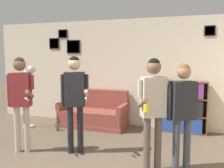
{
  "coord_description": "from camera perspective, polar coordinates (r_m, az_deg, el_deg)",
  "views": [
    {
      "loc": [
        1.65,
        -2.5,
        1.78
      ],
      "look_at": [
        0.15,
        1.81,
        1.27
      ],
      "focal_mm": 40.0,
      "sensor_mm": 36.0,
      "label": 1
    }
  ],
  "objects": [
    {
      "name": "person_watcher_holding_cup",
      "position": [
        3.84,
        9.41,
        -4.11
      ],
      "size": [
        0.44,
        0.57,
        1.75
      ],
      "color": "brown",
      "rests_on": "ground_plane"
    },
    {
      "name": "person_spectator_near_bookshelf",
      "position": [
        3.95,
        15.87,
        -4.88
      ],
      "size": [
        0.44,
        0.35,
        1.67
      ],
      "color": "#3D4247",
      "rests_on": "ground_plane"
    },
    {
      "name": "bookshelf",
      "position": [
        6.05,
        15.57,
        -5.05
      ],
      "size": [
        1.15,
        0.3,
        1.2
      ],
      "color": "brown",
      "rests_on": "ground_plane"
    },
    {
      "name": "wall_back",
      "position": [
        6.38,
        4.02,
        2.61
      ],
      "size": [
        7.84,
        0.08,
        2.7
      ],
      "color": "beige",
      "rests_on": "ground_plane"
    },
    {
      "name": "person_player_foreground_center",
      "position": [
        4.54,
        -8.51,
        -2.17
      ],
      "size": [
        0.58,
        0.42,
        1.78
      ],
      "color": "black",
      "rests_on": "ground_plane"
    },
    {
      "name": "floor_lamp",
      "position": [
        6.5,
        -18.86,
        0.99
      ],
      "size": [
        0.41,
        0.44,
        1.54
      ],
      "color": "#ADA89E",
      "rests_on": "ground_plane"
    },
    {
      "name": "person_player_foreground_left",
      "position": [
        4.84,
        -20.16,
        -2.14
      ],
      "size": [
        0.57,
        0.43,
        1.76
      ],
      "color": "#B7AD99",
      "rests_on": "ground_plane"
    },
    {
      "name": "bottle_on_floor",
      "position": [
        6.19,
        -12.35,
        -9.6
      ],
      "size": [
        0.08,
        0.08,
        0.22
      ],
      "color": "#3D6638",
      "rests_on": "ground_plane"
    },
    {
      "name": "couch",
      "position": [
        6.42,
        -4.23,
        -6.94
      ],
      "size": [
        1.71,
        0.8,
        0.91
      ],
      "color": "brown",
      "rests_on": "ground_plane"
    }
  ]
}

